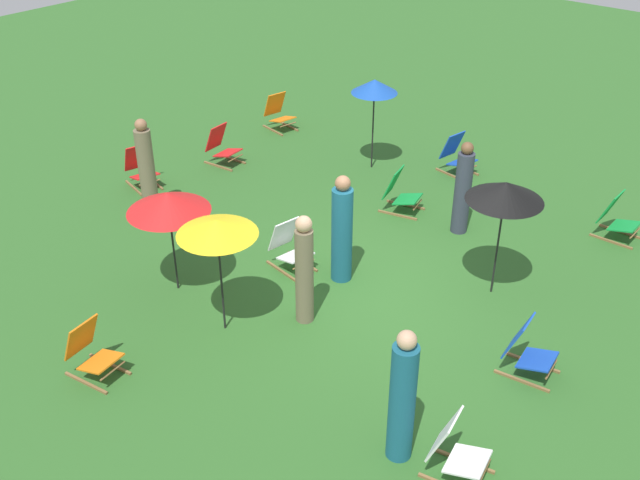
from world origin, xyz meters
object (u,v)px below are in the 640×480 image
umbrella_0 (505,192)px  deckchair_4 (400,193)px  deckchair_8 (457,155)px  person_1 (402,399)px  deckchair_6 (617,218)px  deckchair_9 (91,352)px  deckchair_7 (289,247)px  deckchair_10 (527,350)px  person_2 (342,232)px  deckchair_3 (455,450)px  person_3 (463,190)px  umbrella_2 (168,202)px  deckchair_2 (222,147)px  deckchair_5 (279,113)px  person_4 (147,171)px  umbrella_1 (217,227)px  umbrella_3 (375,86)px  person_0 (304,271)px  deckchair_0 (141,168)px

umbrella_0 → deckchair_4: bearing=64.4°
deckchair_8 → person_1: size_ratio=0.46×
deckchair_6 → deckchair_9: 8.92m
deckchair_7 → deckchair_10: (0.08, -4.16, 0.00)m
person_1 → person_2: (2.48, 2.83, -0.00)m
deckchair_3 → person_3: person_3 is taller
umbrella_2 → person_1: 4.71m
deckchair_2 → person_3: person_3 is taller
deckchair_5 → umbrella_0: (-2.74, -7.02, 1.39)m
deckchair_10 → person_4: (-0.41, 7.27, 0.53)m
umbrella_0 → umbrella_1: size_ratio=1.05×
deckchair_8 → deckchair_3: bearing=-139.5°
deckchair_6 → deckchair_9: (-7.99, 3.96, 0.00)m
deckchair_9 → umbrella_1: umbrella_1 is taller
deckchair_10 → umbrella_3: (3.82, 5.37, 1.38)m
deckchair_3 → person_3: size_ratio=0.49×
deckchair_2 → umbrella_0: (-0.59, -6.65, 1.39)m
umbrella_3 → umbrella_2: bearing=-177.0°
person_0 → person_4: (0.60, 4.25, 0.04)m
person_3 → deckchair_9: bearing=-106.1°
umbrella_2 → person_4: 2.61m
deckchair_4 → umbrella_2: (-4.33, 1.22, 1.16)m
deckchair_2 → person_0: bearing=-127.1°
person_0 → deckchair_5: bearing=65.9°
deckchair_10 → person_3: bearing=36.7°
person_2 → person_3: (2.51, -0.67, -0.05)m
deckchair_4 → deckchair_5: size_ratio=1.02×
deckchair_4 → umbrella_1: umbrella_1 is taller
deckchair_9 → umbrella_3: bearing=-1.3°
deckchair_10 → umbrella_1: size_ratio=0.46×
deckchair_5 → deckchair_8: same height
person_2 → person_3: size_ratio=1.07×
person_4 → deckchair_0: bearing=172.1°
person_0 → deckchair_10: bearing=-51.2°
deckchair_7 → deckchair_10: 4.16m
deckchair_7 → person_0: bearing=-120.1°
person_1 → person_2: same height
deckchair_0 → deckchair_10: bearing=-77.3°
deckchair_0 → deckchair_4: bearing=-47.5°
person_1 → umbrella_1: bearing=63.8°
deckchair_2 → deckchair_5: bearing=4.3°
deckchair_3 → deckchair_4: (4.77, 4.04, 0.00)m
deckchair_0 → person_4: (-0.65, -1.09, 0.53)m
deckchair_5 → deckchair_2: bearing=-159.4°
deckchair_0 → deckchair_7: (-0.32, -4.21, 0.00)m
person_0 → person_4: bearing=102.3°
deckchair_4 → umbrella_3: (1.17, 1.51, 1.38)m
person_4 → deckchair_9: bearing=-26.1°
person_4 → deckchair_5: bearing=125.4°
umbrella_0 → umbrella_2: umbrella_0 is taller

